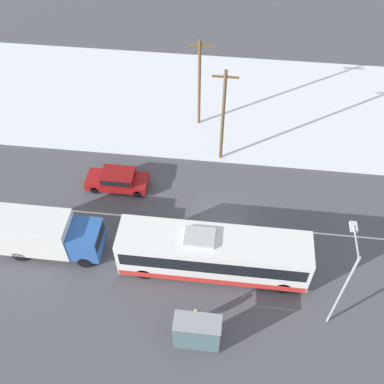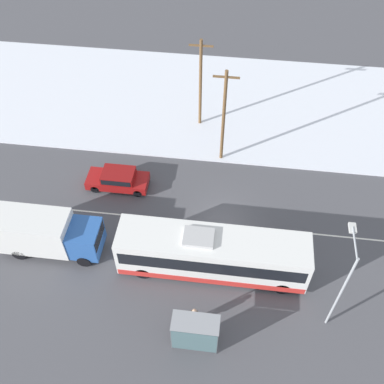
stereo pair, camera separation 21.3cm
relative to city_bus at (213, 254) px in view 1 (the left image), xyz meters
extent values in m
plane|color=#4C4C51|center=(0.40, 3.52, -1.64)|extent=(120.00, 120.00, 0.00)
cube|color=silver|center=(0.40, 16.84, -1.58)|extent=(80.00, 14.59, 0.12)
cube|color=silver|center=(0.40, 3.52, -1.64)|extent=(60.00, 0.12, 0.00)
cube|color=white|center=(0.00, 0.00, 0.06)|extent=(11.56, 2.55, 2.85)
cube|color=black|center=(0.00, 0.00, 0.40)|extent=(11.10, 2.57, 1.08)
cube|color=red|center=(0.00, 0.00, -1.11)|extent=(11.45, 2.57, 0.51)
cube|color=#B2B2B2|center=(-0.86, 0.00, 1.60)|extent=(1.80, 1.40, 0.24)
cylinder|color=black|center=(4.39, -1.14, -1.14)|extent=(1.00, 0.28, 1.00)
cylinder|color=black|center=(4.39, 1.13, -1.14)|extent=(1.00, 0.28, 1.00)
cylinder|color=black|center=(-4.18, -1.14, -1.14)|extent=(1.00, 0.28, 1.00)
cylinder|color=black|center=(-4.18, 1.13, -1.14)|extent=(1.00, 0.28, 1.00)
cube|color=silver|center=(-11.36, 0.26, 0.12)|extent=(4.74, 2.30, 2.53)
cube|color=#2856A3|center=(-8.04, 0.26, -0.16)|extent=(1.90, 2.18, 1.98)
cube|color=black|center=(-7.11, 0.26, 0.23)|extent=(0.06, 1.96, 0.87)
cylinder|color=black|center=(-8.04, -0.76, -1.19)|extent=(0.90, 0.26, 0.90)
cylinder|color=black|center=(-8.04, 1.28, -1.19)|extent=(0.90, 0.26, 0.90)
cylinder|color=black|center=(-12.31, -0.76, -1.19)|extent=(0.90, 0.26, 0.90)
cylinder|color=black|center=(-12.31, 1.28, -1.19)|extent=(0.90, 0.26, 0.90)
cube|color=maroon|center=(-7.49, 6.18, -1.10)|extent=(4.46, 1.80, 0.64)
cube|color=maroon|center=(-7.38, 6.18, -0.50)|extent=(2.32, 1.66, 0.57)
cube|color=black|center=(-7.38, 6.18, -0.49)|extent=(2.13, 1.69, 0.46)
cylinder|color=black|center=(-9.02, 5.39, -1.32)|extent=(0.64, 0.22, 0.64)
cylinder|color=black|center=(-9.02, 6.97, -1.32)|extent=(0.64, 0.22, 0.64)
cylinder|color=black|center=(-5.87, 5.39, -1.32)|extent=(0.64, 0.22, 0.64)
cylinder|color=black|center=(-5.87, 6.97, -1.32)|extent=(0.64, 0.22, 0.64)
cylinder|color=#23232D|center=(-0.76, -3.81, -1.26)|extent=(0.12, 0.12, 0.76)
cylinder|color=#23232D|center=(-0.53, -3.81, -1.26)|extent=(0.12, 0.12, 0.76)
cube|color=brown|center=(-0.65, -3.81, -0.57)|extent=(0.40, 0.21, 0.63)
sphere|color=tan|center=(-0.65, -3.81, -0.12)|extent=(0.26, 0.26, 0.26)
cylinder|color=brown|center=(-0.89, -3.81, -0.60)|extent=(0.10, 0.10, 0.60)
cylinder|color=brown|center=(-0.40, -3.81, -0.60)|extent=(0.10, 0.10, 0.60)
cube|color=gray|center=(-0.46, -4.86, 0.73)|extent=(2.58, 1.20, 0.06)
cube|color=slate|center=(-0.46, -5.44, -0.44)|extent=(2.47, 0.04, 2.16)
cylinder|color=#474C51|center=(-1.71, -4.30, -0.47)|extent=(0.08, 0.08, 2.34)
cylinder|color=#474C51|center=(0.79, -4.30, -0.47)|extent=(0.08, 0.08, 2.34)
cylinder|color=#474C51|center=(-1.71, -5.42, -0.47)|extent=(0.08, 0.08, 2.34)
cylinder|color=#474C51|center=(0.79, -5.42, -0.47)|extent=(0.08, 0.08, 2.34)
cylinder|color=#9EA3A8|center=(6.97, -2.80, 1.76)|extent=(0.14, 0.14, 6.80)
cylinder|color=#9EA3A8|center=(6.97, -1.82, 5.01)|extent=(0.10, 1.97, 0.10)
cube|color=silver|center=(6.97, -0.83, 4.94)|extent=(0.36, 0.60, 0.16)
cylinder|color=brown|center=(-0.22, 9.99, 2.35)|extent=(0.24, 0.24, 7.99)
cube|color=brown|center=(-0.22, 9.99, 5.84)|extent=(1.80, 0.12, 0.12)
cylinder|color=brown|center=(-2.33, 13.93, 2.24)|extent=(0.24, 0.24, 7.78)
cube|color=brown|center=(-2.33, 13.93, 5.63)|extent=(1.80, 0.12, 0.12)
camera|label=1|loc=(0.42, -15.16, 23.09)|focal=42.00mm
camera|label=2|loc=(0.64, -15.14, 23.09)|focal=42.00mm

